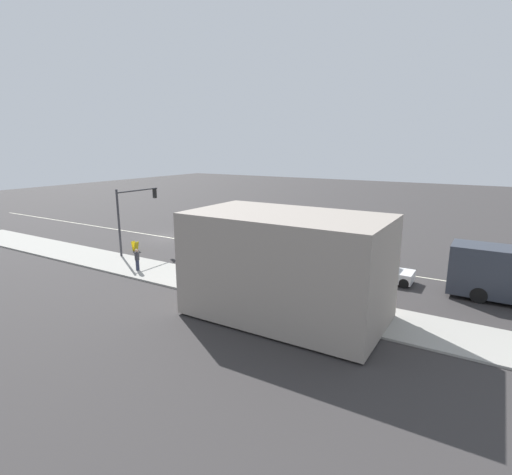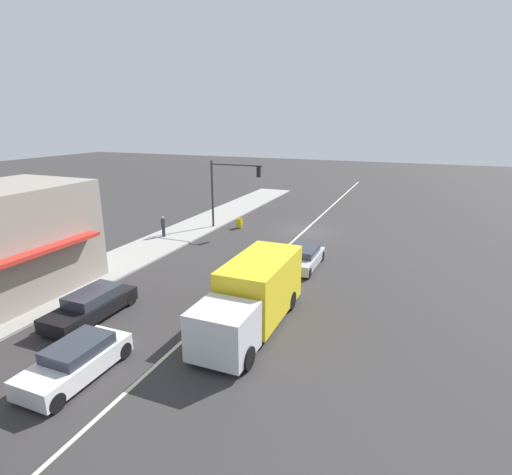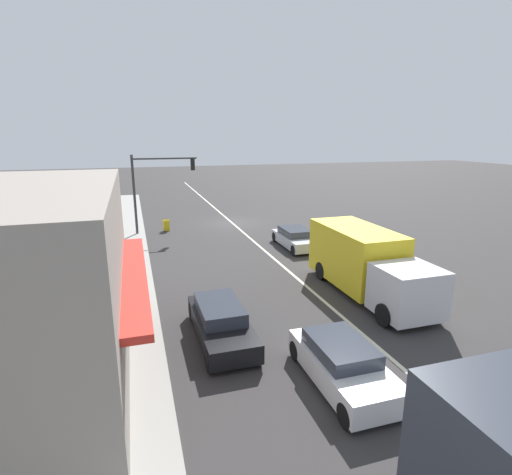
{
  "view_description": "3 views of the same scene",
  "coord_description": "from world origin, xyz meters",
  "px_view_note": "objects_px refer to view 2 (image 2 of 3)",
  "views": [
    {
      "loc": [
        29.32,
        28.51,
        9.12
      ],
      "look_at": [
        1.43,
        11.53,
        1.64
      ],
      "focal_mm": 28.0,
      "sensor_mm": 36.0,
      "label": 1
    },
    {
      "loc": [
        -8.45,
        31.29,
        8.86
      ],
      "look_at": [
        0.2,
        10.21,
        2.17
      ],
      "focal_mm": 28.0,
      "sensor_mm": 36.0,
      "label": 2
    },
    {
      "loc": [
        7.63,
        31.3,
        7.07
      ],
      "look_at": [
        1.59,
        11.8,
        1.79
      ],
      "focal_mm": 28.0,
      "sensor_mm": 36.0,
      "label": 3
    }
  ],
  "objects_px": {
    "van_white": "(76,361)",
    "suv_black": "(91,305)",
    "pedestrian": "(163,226)",
    "sedan_silver": "(303,258)",
    "delivery_truck": "(253,295)",
    "traffic_signal_main": "(227,183)",
    "warning_aframe_sign": "(239,223)"
  },
  "relations": [
    {
      "from": "sedan_silver",
      "to": "suv_black",
      "type": "bearing_deg",
      "value": 55.04
    },
    {
      "from": "warning_aframe_sign",
      "to": "van_white",
      "type": "xyz_separation_m",
      "value": [
        -3.21,
        20.97,
        0.2
      ]
    },
    {
      "from": "warning_aframe_sign",
      "to": "suv_black",
      "type": "relative_size",
      "value": 0.18
    },
    {
      "from": "pedestrian",
      "to": "delivery_truck",
      "type": "relative_size",
      "value": 0.22
    },
    {
      "from": "van_white",
      "to": "suv_black",
      "type": "distance_m",
      "value": 4.59
    },
    {
      "from": "traffic_signal_main",
      "to": "suv_black",
      "type": "relative_size",
      "value": 1.23
    },
    {
      "from": "van_white",
      "to": "pedestrian",
      "type": "bearing_deg",
      "value": -65.06
    },
    {
      "from": "delivery_truck",
      "to": "pedestrian",
      "type": "bearing_deg",
      "value": -40.52
    },
    {
      "from": "warning_aframe_sign",
      "to": "delivery_truck",
      "type": "xyz_separation_m",
      "value": [
        -7.61,
        15.08,
        1.04
      ]
    },
    {
      "from": "sedan_silver",
      "to": "van_white",
      "type": "relative_size",
      "value": 1.05
    },
    {
      "from": "delivery_truck",
      "to": "traffic_signal_main",
      "type": "bearing_deg",
      "value": -59.96
    },
    {
      "from": "traffic_signal_main",
      "to": "pedestrian",
      "type": "xyz_separation_m",
      "value": [
        3.53,
        4.26,
        -2.92
      ]
    },
    {
      "from": "warning_aframe_sign",
      "to": "sedan_silver",
      "type": "bearing_deg",
      "value": 137.24
    },
    {
      "from": "pedestrian",
      "to": "sedan_silver",
      "type": "bearing_deg",
      "value": 170.04
    },
    {
      "from": "van_white",
      "to": "sedan_silver",
      "type": "bearing_deg",
      "value": -107.52
    },
    {
      "from": "traffic_signal_main",
      "to": "suv_black",
      "type": "height_order",
      "value": "traffic_signal_main"
    },
    {
      "from": "sedan_silver",
      "to": "traffic_signal_main",
      "type": "bearing_deg",
      "value": -37.32
    },
    {
      "from": "pedestrian",
      "to": "warning_aframe_sign",
      "type": "distance_m",
      "value": 6.55
    },
    {
      "from": "pedestrian",
      "to": "van_white",
      "type": "xyz_separation_m",
      "value": [
        -7.45,
        16.02,
        -0.35
      ]
    },
    {
      "from": "traffic_signal_main",
      "to": "van_white",
      "type": "bearing_deg",
      "value": 100.95
    },
    {
      "from": "pedestrian",
      "to": "suv_black",
      "type": "distance_m",
      "value": 13.23
    },
    {
      "from": "pedestrian",
      "to": "suv_black",
      "type": "bearing_deg",
      "value": 110.59
    },
    {
      "from": "sedan_silver",
      "to": "van_white",
      "type": "height_order",
      "value": "van_white"
    },
    {
      "from": "traffic_signal_main",
      "to": "delivery_truck",
      "type": "xyz_separation_m",
      "value": [
        -8.32,
        14.39,
        -2.43
      ]
    },
    {
      "from": "pedestrian",
      "to": "warning_aframe_sign",
      "type": "xyz_separation_m",
      "value": [
        -4.24,
        -4.95,
        -0.55
      ]
    },
    {
      "from": "pedestrian",
      "to": "van_white",
      "type": "relative_size",
      "value": 0.4
    },
    {
      "from": "delivery_truck",
      "to": "suv_black",
      "type": "bearing_deg",
      "value": 17.35
    },
    {
      "from": "sedan_silver",
      "to": "delivery_truck",
      "type": "bearing_deg",
      "value": 90.0
    },
    {
      "from": "sedan_silver",
      "to": "van_white",
      "type": "distance_m",
      "value": 14.62
    },
    {
      "from": "warning_aframe_sign",
      "to": "van_white",
      "type": "relative_size",
      "value": 0.21
    },
    {
      "from": "traffic_signal_main",
      "to": "delivery_truck",
      "type": "relative_size",
      "value": 0.75
    },
    {
      "from": "pedestrian",
      "to": "sedan_silver",
      "type": "height_order",
      "value": "pedestrian"
    }
  ]
}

